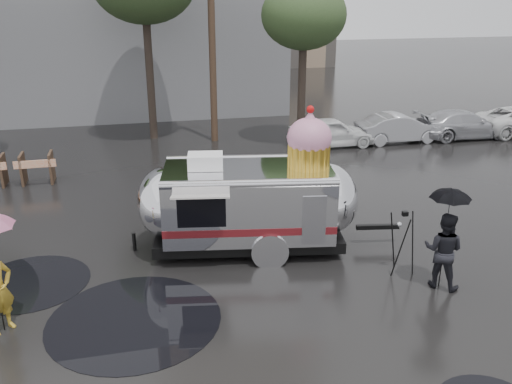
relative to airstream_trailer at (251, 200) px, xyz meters
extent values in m
plane|color=black|center=(-1.78, -3.65, -1.27)|extent=(120.00, 120.00, 0.00)
cylinder|color=black|center=(-5.12, -0.62, -1.26)|extent=(2.56, 2.56, 0.01)
cylinder|color=black|center=(-2.92, -2.60, -1.26)|extent=(3.36, 3.36, 0.01)
cylinder|color=#473323|center=(0.72, 10.35, 3.23)|extent=(0.28, 0.28, 9.00)
cylinder|color=#382D26|center=(-1.78, 11.35, 2.11)|extent=(0.32, 0.32, 6.75)
cylinder|color=#382D26|center=(4.22, 9.35, 1.43)|extent=(0.32, 0.32, 5.40)
ellipsoid|color=#263D1C|center=(4.22, 9.35, 3.83)|extent=(3.36, 3.36, 2.64)
cube|color=#473323|center=(-6.88, 6.35, -0.77)|extent=(0.08, 0.80, 1.00)
cube|color=#473323|center=(-6.28, 6.35, -0.77)|extent=(0.08, 0.80, 1.00)
cube|color=#473323|center=(-5.38, 6.35, -0.77)|extent=(0.08, 0.80, 1.00)
cube|color=#E5590C|center=(-5.83, 5.97, -0.52)|extent=(1.30, 0.04, 0.25)
imported|color=silver|center=(5.22, 8.35, -0.57)|extent=(4.00, 1.80, 1.40)
imported|color=#B2B2B7|center=(8.22, 8.35, -0.57)|extent=(4.00, 1.80, 1.40)
imported|color=#B2B2B7|center=(11.22, 8.35, -0.55)|extent=(4.20, 1.80, 1.44)
cube|color=silver|center=(-0.08, 0.02, 0.00)|extent=(4.26, 2.70, 1.62)
ellipsoid|color=silver|center=(1.88, -0.31, 0.00)|extent=(1.68, 2.27, 1.62)
ellipsoid|color=silver|center=(-2.04, 0.34, 0.00)|extent=(1.68, 2.27, 1.62)
cube|color=black|center=(-0.08, 0.02, -0.95)|extent=(4.75, 2.52, 0.27)
cylinder|color=black|center=(0.21, -0.97, -0.95)|extent=(0.66, 0.30, 0.63)
cylinder|color=black|center=(0.52, 0.86, -0.95)|extent=(0.66, 0.30, 0.63)
cylinder|color=silver|center=(0.19, -1.10, -0.91)|extent=(0.87, 0.23, 0.87)
cube|color=black|center=(3.12, -0.51, -0.82)|extent=(1.09, 0.28, 0.11)
sphere|color=silver|center=(3.66, -0.60, -0.77)|extent=(0.17, 0.17, 0.14)
cylinder|color=black|center=(-2.84, 0.48, -1.04)|extent=(0.10, 0.10, 0.45)
cube|color=#571216|center=(-0.25, -1.00, -0.41)|extent=(3.92, 0.68, 0.18)
cube|color=#571216|center=(0.09, 1.04, -0.41)|extent=(3.92, 0.68, 0.18)
cube|color=black|center=(-1.32, -0.84, 0.13)|extent=(1.07, 0.21, 0.72)
cube|color=#ABA5A0|center=(-1.36, -1.05, 0.58)|extent=(1.32, 0.65, 0.13)
cube|color=silver|center=(1.17, -1.25, -0.14)|extent=(0.54, 0.12, 1.17)
cube|color=white|center=(-1.06, 0.18, 0.99)|extent=(0.90, 0.71, 0.34)
cylinder|color=gold|center=(1.34, -0.22, 1.08)|extent=(1.08, 1.08, 0.54)
ellipsoid|color=pink|center=(1.34, -0.22, 1.51)|extent=(1.20, 1.20, 0.94)
cone|color=pink|center=(1.34, -0.22, 1.98)|extent=(0.52, 0.52, 0.36)
sphere|color=red|center=(1.34, -0.22, 2.18)|extent=(0.21, 0.21, 0.18)
imported|color=black|center=(3.54, -2.77, -0.42)|extent=(0.90, 0.89, 1.70)
imported|color=black|center=(3.54, -2.77, 0.64)|extent=(1.04, 1.04, 0.71)
cylinder|color=black|center=(3.54, -2.77, -0.44)|extent=(0.02, 0.02, 1.65)
cylinder|color=black|center=(3.24, -2.02, -0.56)|extent=(0.05, 0.33, 1.43)
cylinder|color=black|center=(2.88, -1.78, -0.56)|extent=(0.30, 0.16, 1.43)
cylinder|color=black|center=(2.85, -2.21, -0.56)|extent=(0.28, 0.20, 1.43)
cube|color=black|center=(2.99, -2.00, 0.17)|extent=(0.13, 0.11, 0.10)
camera|label=1|loc=(-2.66, -11.88, 4.73)|focal=38.00mm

